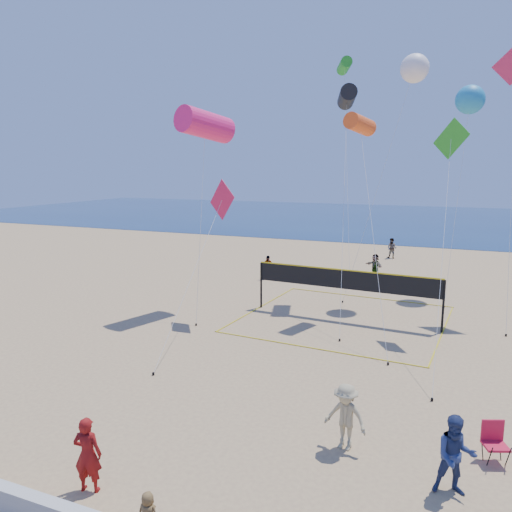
% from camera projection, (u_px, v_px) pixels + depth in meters
% --- Properties ---
extents(ground, '(120.00, 120.00, 0.00)m').
position_uv_depth(ground, '(254.00, 480.00, 11.49)').
color(ground, tan).
rests_on(ground, ground).
extents(ocean, '(140.00, 50.00, 0.03)m').
position_uv_depth(ocean, '(432.00, 220.00, 67.77)').
color(ocean, navy).
rests_on(ocean, ground).
extents(woman, '(0.73, 0.58, 1.74)m').
position_uv_depth(woman, '(88.00, 454.00, 10.98)').
color(woman, maroon).
rests_on(woman, ground).
extents(bystander_a, '(1.01, 0.86, 1.82)m').
position_uv_depth(bystander_a, '(455.00, 456.00, 10.86)').
color(bystander_a, navy).
rests_on(bystander_a, ground).
extents(bystander_b, '(1.22, 0.85, 1.73)m').
position_uv_depth(bystander_b, '(345.00, 417.00, 12.64)').
color(bystander_b, tan).
rests_on(bystander_b, ground).
extents(far_person_0, '(0.89, 0.91, 1.53)m').
position_uv_depth(far_person_0, '(268.00, 267.00, 32.00)').
color(far_person_0, gray).
rests_on(far_person_0, ground).
extents(far_person_1, '(1.43, 1.27, 1.57)m').
position_uv_depth(far_person_1, '(375.00, 266.00, 32.39)').
color(far_person_1, gray).
rests_on(far_person_1, ground).
extents(far_person_3, '(0.92, 0.81, 1.60)m').
position_uv_depth(far_person_3, '(392.00, 248.00, 39.24)').
color(far_person_3, gray).
rests_on(far_person_3, ground).
extents(camp_chair, '(0.69, 0.80, 1.12)m').
position_uv_depth(camp_chair, '(494.00, 439.00, 12.15)').
color(camp_chair, red).
rests_on(camp_chair, ground).
extents(volleyball_net, '(9.55, 9.41, 2.40)m').
position_uv_depth(volleyball_net, '(345.00, 285.00, 23.41)').
color(volleyball_net, black).
rests_on(volleyball_net, ground).
extents(kite_0, '(2.13, 4.72, 9.98)m').
position_uv_depth(kite_0, '(205.00, 125.00, 24.17)').
color(kite_0, '#FD206E').
rests_on(kite_0, ground).
extents(kite_1, '(2.40, 8.33, 11.26)m').
position_uv_depth(kite_1, '(347.00, 97.00, 25.89)').
color(kite_1, black).
rests_on(kite_1, ground).
extents(kite_2, '(3.23, 7.05, 9.56)m').
position_uv_depth(kite_2, '(360.00, 125.00, 22.97)').
color(kite_2, '#FF571C').
rests_on(kite_2, ground).
extents(kite_3, '(1.72, 7.45, 6.59)m').
position_uv_depth(kite_3, '(220.00, 205.00, 22.63)').
color(kite_3, '#CE1848').
rests_on(kite_3, ground).
extents(kite_4, '(1.46, 7.89, 9.11)m').
position_uv_depth(kite_4, '(450.00, 150.00, 20.39)').
color(kite_4, green).
rests_on(kite_4, ground).
extents(kite_6, '(3.70, 3.33, 12.82)m').
position_uv_depth(kite_6, '(415.00, 69.00, 25.56)').
color(kite_6, white).
rests_on(kite_6, ground).
extents(kite_7, '(1.87, 5.17, 11.53)m').
position_uv_depth(kite_7, '(470.00, 100.00, 27.25)').
color(kite_7, '#238CC5').
rests_on(kite_7, ground).
extents(kite_8, '(3.22, 8.40, 14.57)m').
position_uv_depth(kite_8, '(344.00, 66.00, 34.71)').
color(kite_8, green).
rests_on(kite_8, ground).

